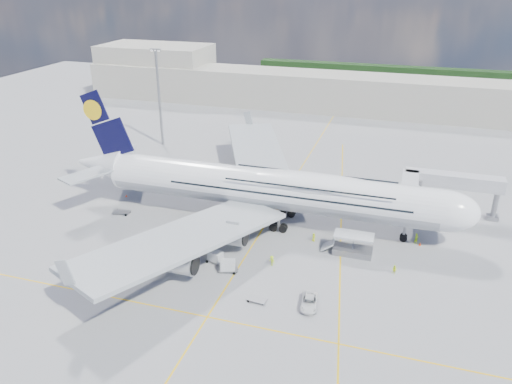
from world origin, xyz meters
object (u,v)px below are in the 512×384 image
(dolly_nose_near, at_px, (228,266))
(cone_wing_left_inner, at_px, (266,193))
(catering_truck_inner, at_px, (275,178))
(crew_loader, at_px, (394,270))
(crew_tug, at_px, (272,261))
(cone_tail, at_px, (126,196))
(catering_truck_outer, at_px, (257,144))
(service_van, at_px, (309,302))
(light_mast, at_px, (159,97))
(dolly_back, at_px, (121,212))
(jet_bridge, at_px, (436,185))
(dolly_nose_far, at_px, (257,299))
(crew_wing, at_px, (154,242))
(cone_nose, at_px, (420,244))
(baggage_tug, at_px, (149,265))
(dolly_row_c, at_px, (215,256))
(airliner, at_px, (269,188))
(cone_wing_left_outer, at_px, (275,159))
(dolly_row_b, at_px, (137,242))
(cone_wing_right_outer, at_px, (114,292))
(cone_wing_right_inner, at_px, (206,243))
(cargo_loader, at_px, (352,247))
(crew_nose, at_px, (416,239))

(dolly_nose_near, height_order, cone_wing_left_inner, dolly_nose_near)
(catering_truck_inner, height_order, crew_loader, catering_truck_inner)
(crew_loader, height_order, crew_tug, crew_tug)
(crew_loader, height_order, cone_tail, crew_loader)
(catering_truck_outer, height_order, crew_tug, catering_truck_outer)
(service_van, distance_m, cone_wing_left_inner, 38.80)
(light_mast, relative_size, dolly_back, 6.92)
(jet_bridge, relative_size, dolly_nose_far, 6.38)
(crew_wing, xyz_separation_m, cone_nose, (43.96, 14.19, -0.70))
(baggage_tug, bearing_deg, light_mast, 97.93)
(dolly_row_c, bearing_deg, jet_bridge, 57.03)
(airliner, distance_m, catering_truck_outer, 41.31)
(cone_wing_left_inner, bearing_deg, cone_wing_left_outer, 100.29)
(dolly_row_b, distance_m, cone_wing_right_outer, 13.53)
(light_mast, height_order, dolly_nose_near, light_mast)
(cone_nose, height_order, cone_wing_right_inner, cone_nose)
(cone_wing_right_outer, bearing_deg, crew_wing, 93.18)
(crew_loader, distance_m, cone_wing_right_inner, 31.85)
(dolly_row_c, xyz_separation_m, cone_wing_left_inner, (0.48, 28.07, -0.77))
(cargo_loader, relative_size, crew_nose, 4.27)
(dolly_row_c, height_order, crew_nose, crew_nose)
(crew_wing, relative_size, cone_tail, 3.70)
(crew_nose, distance_m, cone_wing_right_inner, 36.69)
(jet_bridge, distance_m, cone_wing_right_inner, 44.32)
(light_mast, bearing_deg, cone_tail, -75.81)
(cargo_loader, bearing_deg, crew_tug, -147.26)
(crew_loader, relative_size, cone_wing_left_inner, 2.61)
(dolly_nose_far, height_order, crew_wing, crew_wing)
(crew_nose, height_order, cone_wing_left_outer, crew_nose)
(jet_bridge, bearing_deg, dolly_back, -164.13)
(baggage_tug, distance_m, catering_truck_inner, 40.42)
(dolly_nose_near, bearing_deg, cone_wing_left_inner, 77.77)
(dolly_row_b, xyz_separation_m, catering_truck_outer, (4.87, 54.41, 0.82))
(catering_truck_inner, relative_size, cone_wing_left_inner, 10.63)
(airliner, distance_m, dolly_row_c, 18.03)
(cone_wing_right_inner, bearing_deg, catering_truck_outer, 97.18)
(jet_bridge, distance_m, cone_tail, 62.43)
(light_mast, relative_size, dolly_nose_near, 7.39)
(catering_truck_outer, height_order, crew_nose, catering_truck_outer)
(cone_wing_left_outer, bearing_deg, dolly_nose_far, -77.23)
(crew_nose, height_order, cone_tail, crew_nose)
(dolly_row_c, relative_size, cone_wing_right_outer, 5.67)
(crew_wing, height_order, cone_wing_left_outer, crew_wing)
(cargo_loader, distance_m, crew_nose, 12.32)
(dolly_back, xyz_separation_m, cone_tail, (-3.30, 7.31, -0.13))
(cone_wing_left_outer, bearing_deg, cone_wing_right_inner, -90.39)
(catering_truck_inner, distance_m, crew_loader, 39.76)
(baggage_tug, relative_size, cone_wing_right_inner, 6.59)
(cone_nose, height_order, cone_tail, cone_nose)
(crew_loader, bearing_deg, crew_wing, -144.32)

